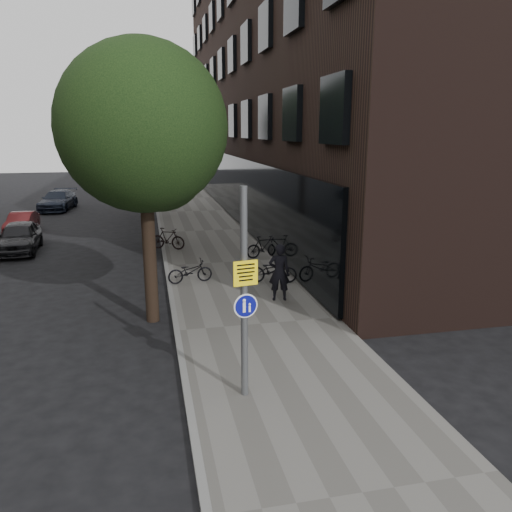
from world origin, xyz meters
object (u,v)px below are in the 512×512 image
object	(u,v)px
signpost	(244,294)
parked_car_near	(19,237)
parked_bike_facade_near	(273,270)
pedestrian	(279,272)

from	to	relation	value
signpost	parked_car_near	xyz separation A→B (m)	(-7.30, 14.41, -1.54)
signpost	parked_bike_facade_near	size ratio (longest dim) A/B	2.48
signpost	parked_bike_facade_near	distance (m)	7.72
signpost	parked_bike_facade_near	xyz separation A→B (m)	(2.37, 7.16, -1.65)
pedestrian	parked_car_near	size ratio (longest dim) A/B	0.45
pedestrian	parked_car_near	distance (m)	13.07
pedestrian	parked_car_near	world-z (taller)	pedestrian
parked_car_near	pedestrian	bearing A→B (deg)	-47.15
pedestrian	parked_bike_facade_near	xyz separation A→B (m)	(0.24, 1.79, -0.45)
signpost	pedestrian	size ratio (longest dim) A/B	2.32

